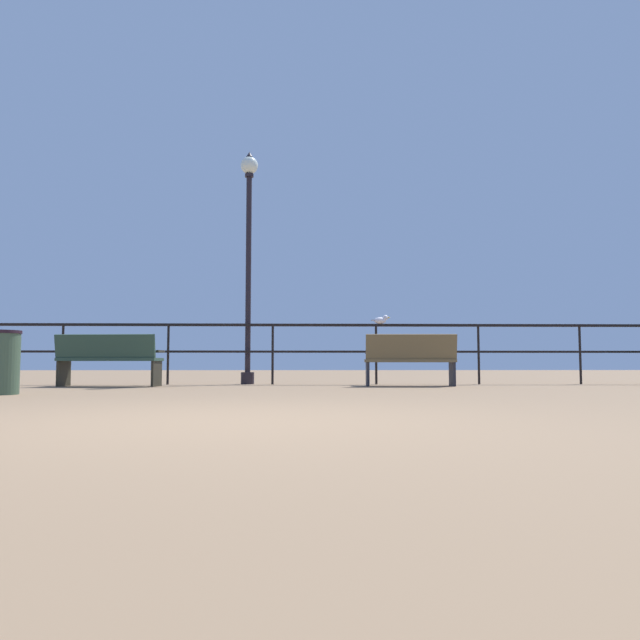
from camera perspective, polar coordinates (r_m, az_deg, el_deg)
The scene contains 7 objects.
ground_plane at distance 4.08m, azimuth -9.52°, elevation -9.47°, with size 60.00×60.00×0.00m, color #85684B.
pier_railing at distance 11.05m, azimuth -4.51°, elevation -1.88°, with size 22.88×0.05×1.11m.
bench_near_left at distance 10.62m, azimuth -19.45°, elevation -3.32°, with size 1.72×0.80×0.86m.
bench_near_right at distance 10.27m, azimuth 8.56°, elevation -3.53°, with size 1.54×0.66×0.87m.
lamppost_center at distance 11.48m, azimuth -6.78°, elevation 7.41°, with size 0.33×0.33×4.40m.
seagull_on_rail at distance 11.15m, azimuth 5.80°, elevation 0.02°, with size 0.36×0.14×0.17m.
trash_bin at distance 8.39m, azimuth -27.90°, elevation -3.56°, with size 0.42×0.42×0.79m.
Camera 1 is at (0.55, -4.03, 0.38)m, focal length 33.75 mm.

